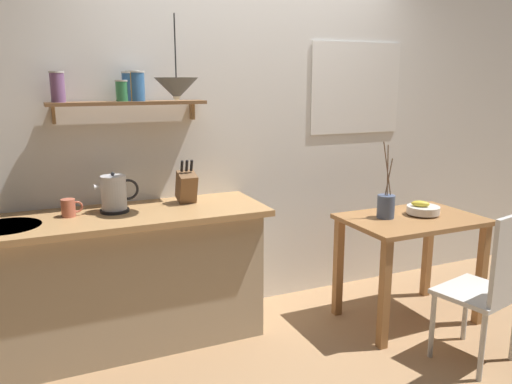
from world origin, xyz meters
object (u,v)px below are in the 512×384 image
object	(u,v)px
twig_vase	(386,206)
coffee_mug_by_sink	(69,208)
fruit_bowl	(423,209)
knife_block	(186,186)
electric_kettle	(114,194)
dining_chair_near	(491,283)
dining_table	(411,237)
pendant_lamp	(177,89)

from	to	relation	value
twig_vase	coffee_mug_by_sink	xyz separation A→B (m)	(-2.01, 0.42, 0.09)
fruit_bowl	knife_block	distance (m)	1.65
electric_kettle	twig_vase	bearing A→B (deg)	-13.72
fruit_bowl	coffee_mug_by_sink	distance (m)	2.35
dining_chair_near	knife_block	xyz separation A→B (m)	(-1.48, 1.21, 0.47)
dining_chair_near	twig_vase	world-z (taller)	twig_vase
dining_table	knife_block	distance (m)	1.59
dining_chair_near	pendant_lamp	xyz separation A→B (m)	(-1.58, 1.00, 1.11)
coffee_mug_by_sink	twig_vase	bearing A→B (deg)	-11.84
twig_vase	electric_kettle	size ratio (longest dim) A/B	1.96
knife_block	dining_table	bearing A→B (deg)	-20.11
electric_kettle	coffee_mug_by_sink	xyz separation A→B (m)	(-0.27, -0.00, -0.06)
dining_table	fruit_bowl	world-z (taller)	fruit_bowl
electric_kettle	pendant_lamp	bearing A→B (deg)	-24.32
fruit_bowl	knife_block	bearing A→B (deg)	161.64
fruit_bowl	electric_kettle	xyz separation A→B (m)	(-2.03, 0.47, 0.20)
dining_table	dining_chair_near	xyz separation A→B (m)	(0.02, -0.67, -0.09)
knife_block	electric_kettle	bearing A→B (deg)	-174.75
electric_kettle	dining_table	bearing A→B (deg)	-14.24
twig_vase	coffee_mug_by_sink	world-z (taller)	twig_vase
dining_chair_near	dining_table	bearing A→B (deg)	92.09
coffee_mug_by_sink	electric_kettle	bearing A→B (deg)	0.80
dining_chair_near	electric_kettle	xyz separation A→B (m)	(-1.95, 1.16, 0.47)
dining_table	pendant_lamp	world-z (taller)	pendant_lamp
dining_table	fruit_bowl	xyz separation A→B (m)	(0.10, 0.01, 0.18)
dining_table	pendant_lamp	distance (m)	1.89
pendant_lamp	coffee_mug_by_sink	bearing A→B (deg)	165.66
twig_vase	dining_chair_near	bearing A→B (deg)	-74.42
fruit_bowl	dining_chair_near	bearing A→B (deg)	-96.64
fruit_bowl	twig_vase	size ratio (longest dim) A/B	0.43
twig_vase	pendant_lamp	size ratio (longest dim) A/B	1.07
dining_table	pendant_lamp	size ratio (longest dim) A/B	1.89
twig_vase	knife_block	bearing A→B (deg)	159.74
dining_table	electric_kettle	size ratio (longest dim) A/B	3.46
fruit_bowl	pendant_lamp	world-z (taller)	pendant_lamp
dining_table	dining_chair_near	size ratio (longest dim) A/B	0.97
dining_table	twig_vase	xyz separation A→B (m)	(-0.18, 0.06, 0.23)
pendant_lamp	dining_chair_near	bearing A→B (deg)	-32.22
electric_kettle	pendant_lamp	distance (m)	0.76
coffee_mug_by_sink	pendant_lamp	distance (m)	0.96
dining_table	coffee_mug_by_sink	world-z (taller)	coffee_mug_by_sink
coffee_mug_by_sink	pendant_lamp	world-z (taller)	pendant_lamp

